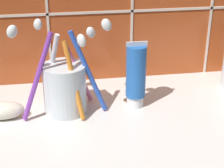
% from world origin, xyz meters
% --- Properties ---
extents(sink_counter, '(0.70, 0.38, 0.02)m').
position_xyz_m(sink_counter, '(0.00, 0.00, 0.01)').
color(sink_counter, silver).
rests_on(sink_counter, ground).
extents(toothbrush_cup, '(0.18, 0.11, 0.18)m').
position_xyz_m(toothbrush_cup, '(-0.13, 0.05, 0.07)').
color(toothbrush_cup, silver).
rests_on(toothbrush_cup, sink_counter).
extents(toothpaste_tube, '(0.04, 0.04, 0.13)m').
position_xyz_m(toothpaste_tube, '(-0.00, 0.05, 0.08)').
color(toothpaste_tube, white).
rests_on(toothpaste_tube, sink_counter).
extents(soap_bar, '(0.08, 0.04, 0.03)m').
position_xyz_m(soap_bar, '(-0.25, 0.04, 0.04)').
color(soap_bar, silver).
rests_on(soap_bar, sink_counter).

